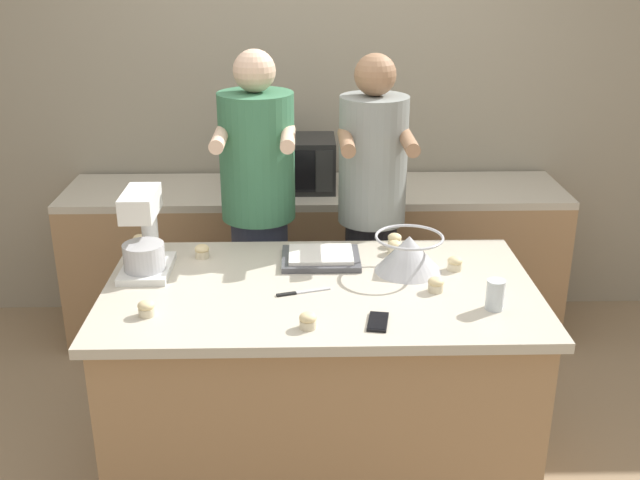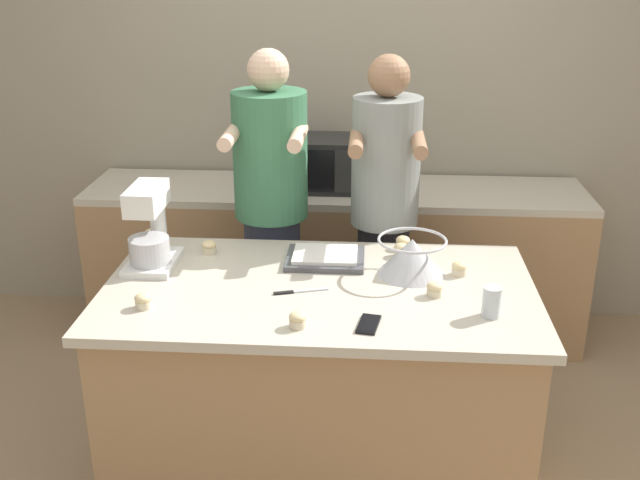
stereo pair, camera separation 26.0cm
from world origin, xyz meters
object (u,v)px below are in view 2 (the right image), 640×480
Objects in this scene: cupcake_2 at (435,289)px; cupcake_5 at (403,242)px; stand_mixer at (150,231)px; microwave_oven at (315,163)px; cell_phone at (369,324)px; knife at (297,292)px; person_right at (384,224)px; cupcake_1 at (297,320)px; drinking_glass at (492,302)px; cupcake_7 at (459,268)px; cupcake_3 at (143,301)px; cupcake_0 at (401,250)px; person_left at (272,221)px; baking_tray at (325,257)px; cupcake_4 at (152,235)px; cupcake_6 at (209,247)px; mixing_bowl at (412,256)px.

cupcake_2 is 0.49m from cupcake_5.
microwave_oven is at bearing 61.87° from stand_mixer.
knife is at bearing 137.82° from cell_phone.
cupcake_1 is (-0.32, -1.04, 0.01)m from person_right.
cupcake_7 is (-0.08, 0.36, -0.03)m from drinking_glass.
drinking_glass is at bearing 1.08° from cupcake_3.
cupcake_0 and cupcake_5 have the same top height.
person_left reaches higher than cupcake_3.
stand_mixer is 0.69m from knife.
cell_phone is at bearing -71.43° from baking_tray.
microwave_oven is 7.13× the size of cupcake_3.
microwave_oven is 7.13× the size of cupcake_4.
cupcake_7 is at bearing 17.98° from knife.
cupcake_2 is 1.00× the size of cupcake_7.
cupcake_6 is (-0.86, -0.12, 0.00)m from cupcake_5.
microwave_oven is 0.99m from cupcake_5.
stand_mixer is (-0.99, -0.53, 0.14)m from person_right.
cupcake_7 is at bearing -51.11° from cupcake_5.
knife is at bearing -114.93° from person_right.
cupcake_5 is at bearing -72.45° from person_right.
person_right reaches higher than cupcake_5.
mixing_bowl is 1.25m from microwave_oven.
cupcake_6 is at bearing 138.57° from cell_phone.
person_left is at bearing -105.39° from microwave_oven.
drinking_glass is (0.28, -0.36, -0.03)m from mixing_bowl.
person_right is 0.27m from cupcake_5.
knife is 0.29m from cupcake_1.
baking_tray is 1.05m from microwave_oven.
cupcake_2 is (-0.20, 0.16, -0.03)m from drinking_glass.
person_right is 0.36m from cupcake_0.
cupcake_1 is 1.00× the size of cupcake_6.
stand_mixer is 5.66× the size of cupcake_3.
person_right reaches higher than cupcake_0.
knife is at bearing 95.80° from cupcake_1.
cupcake_3 is (-0.85, 0.08, 0.02)m from cell_phone.
mixing_bowl reaches higher than cell_phone.
cell_phone is at bearing 6.94° from cupcake_1.
person_right is 0.62m from cupcake_7.
cupcake_2 is (0.54, 0.00, 0.03)m from knife.
mixing_bowl is 0.50m from cell_phone.
microwave_oven reaches higher than cupcake_6.
drinking_glass reaches higher than cupcake_1.
cell_phone is 0.71× the size of knife.
drinking_glass is at bearing -36.22° from baking_tray.
cupcake_5 is at bearing 128.89° from cupcake_7.
drinking_glass is 0.63m from cupcake_0.
microwave_oven is 7.13× the size of cupcake_7.
cupcake_2 is at bearing 45.84° from cell_phone.
cell_phone is 0.76m from cupcake_5.
cupcake_4 is (-0.69, -0.86, -0.12)m from microwave_oven.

